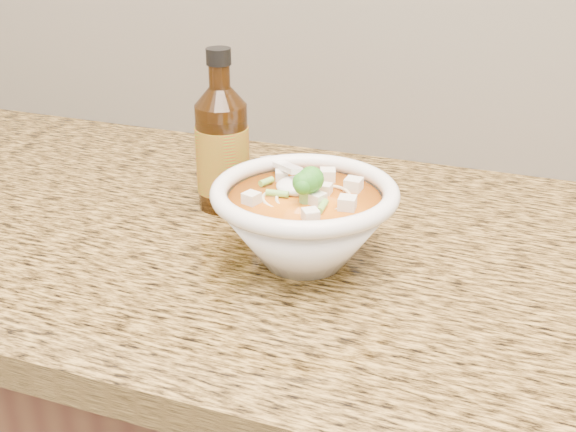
% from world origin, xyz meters
% --- Properties ---
extents(counter_slab, '(4.00, 0.68, 0.04)m').
position_xyz_m(counter_slab, '(0.00, 1.68, 0.88)').
color(counter_slab, olive).
rests_on(counter_slab, cabinet).
extents(soup_bowl, '(0.21, 0.21, 0.12)m').
position_xyz_m(soup_bowl, '(-0.20, 1.61, 0.95)').
color(soup_bowl, white).
rests_on(soup_bowl, counter_slab).
extents(hot_sauce_bottle, '(0.08, 0.08, 0.22)m').
position_xyz_m(hot_sauce_bottle, '(-0.35, 1.72, 0.98)').
color(hot_sauce_bottle, '#3D2008').
rests_on(hot_sauce_bottle, counter_slab).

